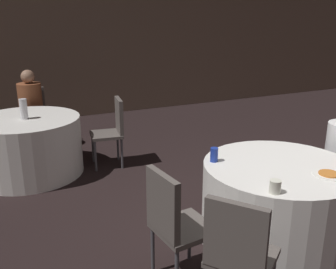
{
  "coord_description": "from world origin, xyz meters",
  "views": [
    {
      "loc": [
        -2.1,
        -2.16,
        1.9
      ],
      "look_at": [
        -0.64,
        0.93,
        0.82
      ],
      "focal_mm": 40.0,
      "sensor_mm": 36.0,
      "label": 1
    }
  ],
  "objects_px": {
    "chair_near_southwest": "(239,250)",
    "chair_near_west": "(173,219)",
    "person_floral_shirt": "(31,111)",
    "bottle_far": "(24,109)",
    "table_far": "(28,146)",
    "chair_far_east": "(113,126)",
    "table_near": "(277,204)",
    "chair_far_north": "(32,113)",
    "soda_can_blue": "(214,155)",
    "pizza_plate_near": "(329,174)"
  },
  "relations": [
    {
      "from": "bottle_far",
      "to": "pizza_plate_near",
      "type": "bearing_deg",
      "value": -54.48
    },
    {
      "from": "table_far",
      "to": "person_floral_shirt",
      "type": "relative_size",
      "value": 1.11
    },
    {
      "from": "chair_near_southwest",
      "to": "bottle_far",
      "type": "xyz_separation_m",
      "value": [
        -0.94,
        3.08,
        0.31
      ]
    },
    {
      "from": "chair_near_west",
      "to": "bottle_far",
      "type": "height_order",
      "value": "bottle_far"
    },
    {
      "from": "chair_near_southwest",
      "to": "person_floral_shirt",
      "type": "xyz_separation_m",
      "value": [
        -0.78,
        4.01,
        0.06
      ]
    },
    {
      "from": "chair_near_southwest",
      "to": "soda_can_blue",
      "type": "height_order",
      "value": "chair_near_southwest"
    },
    {
      "from": "chair_near_west",
      "to": "pizza_plate_near",
      "type": "bearing_deg",
      "value": 74.18
    },
    {
      "from": "bottle_far",
      "to": "table_near",
      "type": "bearing_deg",
      "value": -53.94
    },
    {
      "from": "soda_can_blue",
      "to": "bottle_far",
      "type": "height_order",
      "value": "bottle_far"
    },
    {
      "from": "person_floral_shirt",
      "to": "soda_can_blue",
      "type": "relative_size",
      "value": 9.68
    },
    {
      "from": "chair_near_southwest",
      "to": "table_near",
      "type": "bearing_deg",
      "value": 90.0
    },
    {
      "from": "table_near",
      "to": "chair_near_west",
      "type": "relative_size",
      "value": 1.43
    },
    {
      "from": "person_floral_shirt",
      "to": "bottle_far",
      "type": "bearing_deg",
      "value": 90.24
    },
    {
      "from": "table_near",
      "to": "bottle_far",
      "type": "relative_size",
      "value": 5.2
    },
    {
      "from": "chair_near_southwest",
      "to": "chair_far_north",
      "type": "distance_m",
      "value": 4.24
    },
    {
      "from": "table_far",
      "to": "chair_near_southwest",
      "type": "xyz_separation_m",
      "value": [
        0.94,
        -3.12,
        0.17
      ]
    },
    {
      "from": "chair_far_north",
      "to": "person_floral_shirt",
      "type": "relative_size",
      "value": 0.76
    },
    {
      "from": "chair_near_west",
      "to": "bottle_far",
      "type": "relative_size",
      "value": 3.63
    },
    {
      "from": "table_far",
      "to": "chair_near_west",
      "type": "relative_size",
      "value": 1.46
    },
    {
      "from": "soda_can_blue",
      "to": "table_far",
      "type": "bearing_deg",
      "value": 121.17
    },
    {
      "from": "table_near",
      "to": "chair_near_west",
      "type": "height_order",
      "value": "chair_near_west"
    },
    {
      "from": "chair_near_southwest",
      "to": "bottle_far",
      "type": "height_order",
      "value": "bottle_far"
    },
    {
      "from": "chair_near_southwest",
      "to": "soda_can_blue",
      "type": "xyz_separation_m",
      "value": [
        0.39,
        0.92,
        0.25
      ]
    },
    {
      "from": "table_far",
      "to": "chair_far_east",
      "type": "bearing_deg",
      "value": -8.82
    },
    {
      "from": "chair_near_west",
      "to": "chair_far_north",
      "type": "xyz_separation_m",
      "value": [
        -0.56,
        3.66,
        0.0
      ]
    },
    {
      "from": "table_near",
      "to": "chair_near_southwest",
      "type": "xyz_separation_m",
      "value": [
        -0.85,
        -0.62,
        0.17
      ]
    },
    {
      "from": "person_floral_shirt",
      "to": "soda_can_blue",
      "type": "bearing_deg",
      "value": 120.61
    },
    {
      "from": "chair_near_southwest",
      "to": "chair_far_north",
      "type": "height_order",
      "value": "same"
    },
    {
      "from": "chair_far_north",
      "to": "person_floral_shirt",
      "type": "bearing_deg",
      "value": 90.0
    },
    {
      "from": "pizza_plate_near",
      "to": "soda_can_blue",
      "type": "bearing_deg",
      "value": 136.38
    },
    {
      "from": "table_far",
      "to": "soda_can_blue",
      "type": "xyz_separation_m",
      "value": [
        1.33,
        -2.19,
        0.42
      ]
    },
    {
      "from": "pizza_plate_near",
      "to": "soda_can_blue",
      "type": "relative_size",
      "value": 2.01
    },
    {
      "from": "chair_near_west",
      "to": "soda_can_blue",
      "type": "relative_size",
      "value": 7.34
    },
    {
      "from": "chair_far_east",
      "to": "soda_can_blue",
      "type": "relative_size",
      "value": 7.34
    },
    {
      "from": "table_far",
      "to": "chair_far_east",
      "type": "distance_m",
      "value": 1.08
    },
    {
      "from": "chair_far_north",
      "to": "soda_can_blue",
      "type": "relative_size",
      "value": 7.34
    },
    {
      "from": "table_far",
      "to": "chair_far_north",
      "type": "xyz_separation_m",
      "value": [
        0.18,
        1.05,
        0.17
      ]
    },
    {
      "from": "table_near",
      "to": "person_floral_shirt",
      "type": "relative_size",
      "value": 1.09
    },
    {
      "from": "person_floral_shirt",
      "to": "soda_can_blue",
      "type": "distance_m",
      "value": 3.31
    },
    {
      "from": "chair_far_east",
      "to": "pizza_plate_near",
      "type": "bearing_deg",
      "value": -151.88
    },
    {
      "from": "bottle_far",
      "to": "chair_near_southwest",
      "type": "bearing_deg",
      "value": -73.06
    },
    {
      "from": "table_near",
      "to": "table_far",
      "type": "relative_size",
      "value": 0.98
    },
    {
      "from": "chair_near_southwest",
      "to": "chair_near_west",
      "type": "xyz_separation_m",
      "value": [
        -0.2,
        0.51,
        0.0
      ]
    },
    {
      "from": "table_far",
      "to": "chair_far_north",
      "type": "bearing_deg",
      "value": 80.17
    },
    {
      "from": "chair_near_west",
      "to": "bottle_far",
      "type": "xyz_separation_m",
      "value": [
        -0.74,
        2.57,
        0.31
      ]
    },
    {
      "from": "chair_near_southwest",
      "to": "bottle_far",
      "type": "bearing_deg",
      "value": 160.83
    },
    {
      "from": "chair_far_north",
      "to": "soda_can_blue",
      "type": "bearing_deg",
      "value": 119.26
    },
    {
      "from": "chair_far_east",
      "to": "pizza_plate_near",
      "type": "distance_m",
      "value": 2.82
    },
    {
      "from": "table_near",
      "to": "chair_far_east",
      "type": "xyz_separation_m",
      "value": [
        -0.73,
        2.33,
        0.17
      ]
    },
    {
      "from": "pizza_plate_near",
      "to": "bottle_far",
      "type": "xyz_separation_m",
      "value": [
        -1.99,
        2.78,
        0.12
      ]
    }
  ]
}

